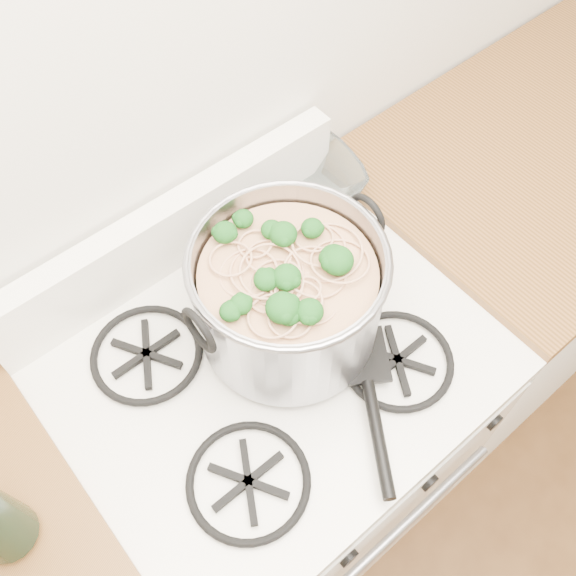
{
  "coord_description": "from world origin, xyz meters",
  "views": [
    {
      "loc": [
        -0.31,
        0.84,
        1.95
      ],
      "look_at": [
        0.06,
        1.29,
        1.05
      ],
      "focal_mm": 40.0,
      "sensor_mm": 36.0,
      "label": 1
    }
  ],
  "objects_px": {
    "stock_pot": "(288,295)",
    "glass_bowl": "(287,188)",
    "gas_range": "(277,447)",
    "spatula": "(362,354)"
  },
  "relations": [
    {
      "from": "spatula",
      "to": "glass_bowl",
      "type": "relative_size",
      "value": 2.68
    },
    {
      "from": "spatula",
      "to": "glass_bowl",
      "type": "distance_m",
      "value": 0.41
    },
    {
      "from": "gas_range",
      "to": "glass_bowl",
      "type": "xyz_separation_m",
      "value": [
        0.27,
        0.28,
        0.5
      ]
    },
    {
      "from": "stock_pot",
      "to": "gas_range",
      "type": "bearing_deg",
      "value": -153.81
    },
    {
      "from": "stock_pot",
      "to": "spatula",
      "type": "distance_m",
      "value": 0.17
    },
    {
      "from": "stock_pot",
      "to": "spatula",
      "type": "relative_size",
      "value": 1.17
    },
    {
      "from": "stock_pot",
      "to": "glass_bowl",
      "type": "distance_m",
      "value": 0.34
    },
    {
      "from": "gas_range",
      "to": "stock_pot",
      "type": "height_order",
      "value": "stock_pot"
    },
    {
      "from": "spatula",
      "to": "glass_bowl",
      "type": "height_order",
      "value": "glass_bowl"
    },
    {
      "from": "stock_pot",
      "to": "glass_bowl",
      "type": "bearing_deg",
      "value": 50.52
    }
  ]
}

